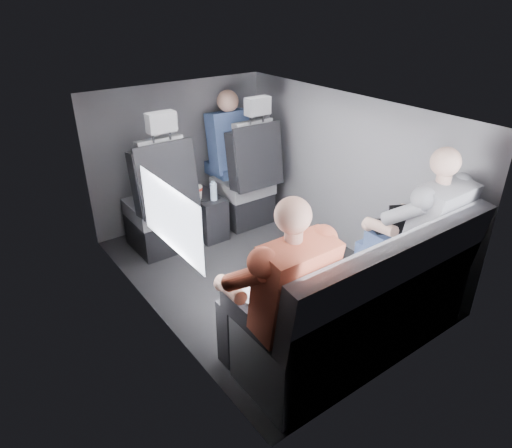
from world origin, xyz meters
TOP-DOWN VIEW (x-y plane):
  - floor at (0.00, 0.00)m, footprint 2.60×2.60m
  - ceiling at (0.00, 0.00)m, footprint 2.60×2.60m
  - panel_left at (-0.90, 0.00)m, footprint 0.02×2.60m
  - panel_right at (0.90, 0.00)m, footprint 0.02×2.60m
  - panel_front at (0.00, 1.30)m, footprint 1.80×0.02m
  - panel_back at (0.00, -1.30)m, footprint 1.80×0.02m
  - side_window at (-0.88, -0.30)m, footprint 0.02×0.75m
  - seatbelt at (0.45, 0.67)m, footprint 0.35×0.11m
  - front_seat_left at (-0.45, 0.84)m, footprint 0.52×0.58m
  - front_seat_right at (0.45, 0.84)m, footprint 0.52×0.58m
  - center_console at (0.00, 0.88)m, footprint 0.24×0.48m
  - rear_bench at (0.00, -1.06)m, footprint 1.60×0.57m
  - soda_cup at (-0.09, 0.82)m, footprint 0.09×0.09m
  - water_bottle at (0.02, 0.73)m, footprint 0.06×0.06m
  - laptop_white at (-0.60, -0.83)m, footprint 0.40×0.40m
  - laptop_black at (0.59, -0.80)m, footprint 0.36×0.39m
  - passenger_rear_left at (-0.61, -0.97)m, footprint 0.51×0.63m
  - passenger_rear_right at (0.58, -0.97)m, footprint 0.52×0.63m
  - passenger_front_right at (0.43, 1.10)m, footprint 0.41×0.41m

SIDE VIEW (x-z plane):
  - floor at x=0.00m, z-range 0.00..0.00m
  - center_console at x=0.00m, z-range 0.00..0.41m
  - rear_bench at x=0.00m, z-range -0.15..0.77m
  - front_seat_left at x=-0.45m, z-range -0.23..1.03m
  - front_seat_right at x=0.45m, z-range -0.23..1.03m
  - soda_cup at x=-0.09m, z-range 0.33..0.61m
  - water_bottle at x=0.02m, z-range 0.39..0.57m
  - laptop_black at x=0.59m, z-range 0.52..0.74m
  - passenger_rear_left at x=-0.61m, z-range 0.02..1.25m
  - laptop_white at x=-0.60m, z-range 0.50..0.77m
  - passenger_rear_right at x=0.58m, z-range 0.01..1.26m
  - panel_left at x=-0.90m, z-range 0.00..1.35m
  - panel_right at x=0.90m, z-range 0.00..1.35m
  - panel_front at x=0.00m, z-range 0.00..1.35m
  - panel_back at x=0.00m, z-range 0.00..1.35m
  - passenger_front_right at x=0.43m, z-range 0.34..1.17m
  - seatbelt at x=0.45m, z-range 0.50..1.10m
  - side_window at x=-0.88m, z-range 0.69..1.11m
  - ceiling at x=0.00m, z-range 1.35..1.35m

